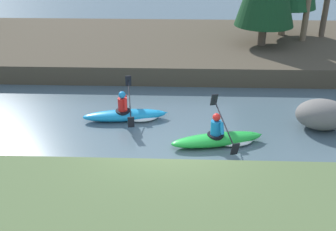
% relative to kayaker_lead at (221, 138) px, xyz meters
% --- Properties ---
extents(ground_plane, '(90.00, 90.00, 0.00)m').
position_rel_kayaker_lead_xyz_m(ground_plane, '(-1.45, -0.91, -0.20)').
color(ground_plane, '#4C606B').
extents(riverbank_far, '(44.00, 8.93, 0.76)m').
position_rel_kayaker_lead_xyz_m(riverbank_far, '(-1.45, 8.94, 0.18)').
color(riverbank_far, '#4C4233').
rests_on(riverbank_far, ground).
extents(kayaker_lead, '(2.78, 2.05, 1.20)m').
position_rel_kayaker_lead_xyz_m(kayaker_lead, '(0.00, 0.00, 0.00)').
color(kayaker_lead, green).
rests_on(kayaker_lead, ground).
extents(kayaker_middle, '(2.80, 2.07, 1.20)m').
position_rel_kayaker_lead_xyz_m(kayaker_middle, '(-2.88, 1.50, 0.00)').
color(kayaker_middle, '#1993D6').
rests_on(kayaker_middle, ground).
extents(boulder_midstream, '(1.63, 1.27, 0.92)m').
position_rel_kayaker_lead_xyz_m(boulder_midstream, '(3.22, 1.17, 0.26)').
color(boulder_midstream, slate).
rests_on(boulder_midstream, ground).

